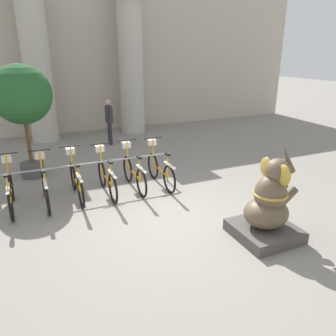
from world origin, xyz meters
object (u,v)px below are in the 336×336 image
at_px(bicycle_0, 10,191).
at_px(elephant_statue, 268,208).
at_px(person_pedestrian, 109,118).
at_px(potted_tree, 22,98).
at_px(bicycle_1, 45,186).
at_px(bicycle_5, 160,169).
at_px(bicycle_4, 134,172).
at_px(bicycle_3, 107,177).
at_px(bicycle_2, 76,181).

xyz_separation_m(bicycle_0, elephant_statue, (4.17, -3.03, 0.16)).
relative_size(elephant_statue, person_pedestrian, 1.06).
distance_m(person_pedestrian, potted_tree, 3.75).
height_order(bicycle_1, bicycle_5, same).
distance_m(bicycle_4, potted_tree, 3.33).
relative_size(bicycle_1, bicycle_5, 1.00).
xyz_separation_m(bicycle_3, potted_tree, (-1.53, 1.92, 1.66)).
bearing_deg(bicycle_2, bicycle_0, -178.38).
bearing_deg(bicycle_1, bicycle_3, -0.16).
height_order(bicycle_1, elephant_statue, elephant_statue).
relative_size(bicycle_2, bicycle_4, 1.00).
xyz_separation_m(bicycle_4, person_pedestrian, (0.50, 4.19, 0.53)).
bearing_deg(bicycle_1, bicycle_2, 5.55).
xyz_separation_m(bicycle_0, bicycle_1, (0.67, -0.03, 0.00)).
bearing_deg(person_pedestrian, bicycle_5, -87.68).
relative_size(bicycle_3, elephant_statue, 1.01).
height_order(bicycle_0, person_pedestrian, person_pedestrian).
height_order(bicycle_0, bicycle_3, same).
bearing_deg(person_pedestrian, bicycle_0, -127.15).
relative_size(bicycle_4, person_pedestrian, 1.08).
distance_m(bicycle_2, bicycle_4, 1.35).
bearing_deg(person_pedestrian, bicycle_3, -105.47).
bearing_deg(elephant_statue, bicycle_4, 115.77).
distance_m(bicycle_3, bicycle_5, 1.35).
bearing_deg(bicycle_2, bicycle_5, -1.35).
height_order(bicycle_5, person_pedestrian, person_pedestrian).
xyz_separation_m(bicycle_3, bicycle_5, (1.35, 0.02, 0.00)).
bearing_deg(bicycle_0, bicycle_3, -0.89).
bearing_deg(bicycle_0, bicycle_1, -2.34).
distance_m(bicycle_1, elephant_statue, 4.61).
bearing_deg(elephant_statue, potted_tree, 126.84).
bearing_deg(bicycle_5, elephant_statue, -75.16).
relative_size(bicycle_3, potted_tree, 0.59).
bearing_deg(bicycle_3, bicycle_5, 0.91).
xyz_separation_m(bicycle_2, potted_tree, (-0.86, 1.85, 1.66)).
bearing_deg(bicycle_1, bicycle_5, 0.38).
relative_size(bicycle_2, elephant_statue, 1.01).
relative_size(bicycle_0, potted_tree, 0.59).
distance_m(bicycle_3, potted_tree, 2.96).
relative_size(bicycle_1, bicycle_4, 1.00).
bearing_deg(person_pedestrian, bicycle_1, -120.72).
height_order(bicycle_0, potted_tree, potted_tree).
xyz_separation_m(bicycle_1, bicycle_2, (0.67, 0.07, 0.00)).
relative_size(bicycle_5, potted_tree, 0.59).
relative_size(bicycle_0, bicycle_1, 1.00).
height_order(elephant_statue, potted_tree, potted_tree).
distance_m(bicycle_1, bicycle_3, 1.35).
relative_size(bicycle_1, elephant_statue, 1.01).
bearing_deg(bicycle_4, elephant_statue, -64.23).
height_order(person_pedestrian, potted_tree, potted_tree).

